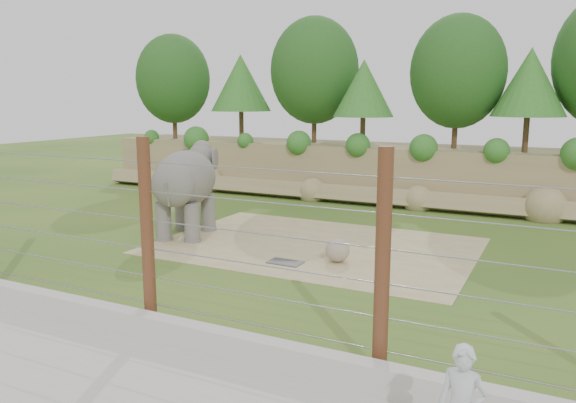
% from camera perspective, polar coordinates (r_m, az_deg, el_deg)
% --- Properties ---
extents(ground, '(90.00, 90.00, 0.00)m').
position_cam_1_polar(ground, '(16.00, -3.22, -6.82)').
color(ground, '#33591E').
rests_on(ground, ground).
extents(back_embankment, '(30.00, 5.52, 8.77)m').
position_cam_1_polar(back_embankment, '(26.86, 11.49, 8.62)').
color(back_embankment, olive).
rests_on(back_embankment, ground).
extents(dirt_patch, '(10.00, 7.00, 0.02)m').
position_cam_1_polar(dirt_patch, '(18.35, 2.80, -4.50)').
color(dirt_patch, '#9C8B63').
rests_on(dirt_patch, ground).
extents(drain_grate, '(1.00, 0.60, 0.03)m').
position_cam_1_polar(drain_grate, '(16.44, -0.27, -6.19)').
color(drain_grate, '#262628').
rests_on(drain_grate, dirt_patch).
extents(elephant, '(2.62, 4.15, 3.12)m').
position_cam_1_polar(elephant, '(19.70, -10.33, 0.99)').
color(elephant, '#68645C').
rests_on(elephant, ground).
extents(stone_ball, '(0.71, 0.71, 0.71)m').
position_cam_1_polar(stone_ball, '(16.51, 5.05, -4.94)').
color(stone_ball, gray).
rests_on(stone_ball, dirt_patch).
extents(retaining_wall, '(26.00, 0.35, 0.50)m').
position_cam_1_polar(retaining_wall, '(12.09, -15.30, -11.81)').
color(retaining_wall, '#B1ADA6').
rests_on(retaining_wall, ground).
extents(walkway, '(26.00, 4.00, 0.01)m').
position_cam_1_polar(walkway, '(10.93, -22.49, -16.17)').
color(walkway, '#B1ADA6').
rests_on(walkway, ground).
extents(barrier_fence, '(20.26, 0.26, 4.00)m').
position_cam_1_polar(barrier_fence, '(11.91, -14.11, -3.23)').
color(barrier_fence, '#522F15').
rests_on(barrier_fence, ground).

